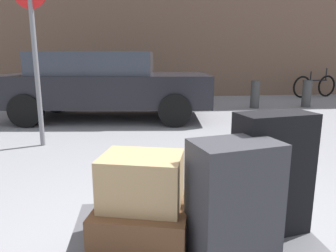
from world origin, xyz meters
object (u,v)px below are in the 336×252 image
object	(u,v)px
suitcase_charcoal_front_right	(233,201)
bollard_kerb_near	(255,95)
suitcase_black_stacked_top	(272,173)
suitcase_brown_rear_right	(143,222)
bicycle_leaning	(315,86)
duffel_bag_tan_topmost_pile	(142,180)
luggage_cart	(191,242)
no_parking_sign	(34,42)
bollard_kerb_mid	(307,94)
parked_car	(105,84)

from	to	relation	value
suitcase_charcoal_front_right	bollard_kerb_near	size ratio (longest dim) A/B	0.82
suitcase_black_stacked_top	suitcase_charcoal_front_right	world-z (taller)	suitcase_black_stacked_top
suitcase_brown_rear_right	bicycle_leaning	world-z (taller)	bicycle_leaning
suitcase_charcoal_front_right	duffel_bag_tan_topmost_pile	distance (m)	0.47
suitcase_brown_rear_right	duffel_bag_tan_topmost_pile	size ratio (longest dim) A/B	1.18
luggage_cart	no_parking_sign	world-z (taller)	no_parking_sign
duffel_bag_tan_topmost_pile	bollard_kerb_mid	size ratio (longest dim) A/B	0.57
suitcase_black_stacked_top	suitcase_charcoal_front_right	distance (m)	0.36
bollard_kerb_near	suitcase_brown_rear_right	bearing A→B (deg)	-116.43
bicycle_leaning	bollard_kerb_near	world-z (taller)	bicycle_leaning
bollard_kerb_near	bollard_kerb_mid	world-z (taller)	same
suitcase_charcoal_front_right	luggage_cart	bearing A→B (deg)	108.93
luggage_cart	duffel_bag_tan_topmost_pile	size ratio (longest dim) A/B	3.28
bicycle_leaning	bollard_kerb_near	distance (m)	3.50
suitcase_black_stacked_top	no_parking_sign	distance (m)	3.95
suitcase_charcoal_front_right	bollard_kerb_mid	distance (m)	7.75
duffel_bag_tan_topmost_pile	no_parking_sign	size ratio (longest dim) A/B	0.17
suitcase_charcoal_front_right	no_parking_sign	xyz separation A→B (m)	(-1.85, 3.43, 0.88)
bicycle_leaning	suitcase_brown_rear_right	bearing A→B (deg)	-125.81
bollard_kerb_mid	suitcase_black_stacked_top	bearing A→B (deg)	-121.51
luggage_cart	no_parking_sign	bearing A→B (deg)	118.06
bollard_kerb_mid	duffel_bag_tan_topmost_pile	bearing A→B (deg)	-125.90
duffel_bag_tan_topmost_pile	no_parking_sign	world-z (taller)	no_parking_sign
luggage_cart	suitcase_charcoal_front_right	xyz separation A→B (m)	(0.15, -0.25, 0.36)
suitcase_black_stacked_top	suitcase_brown_rear_right	bearing A→B (deg)	171.04
bicycle_leaning	no_parking_sign	distance (m)	9.10
parked_car	bollard_kerb_near	size ratio (longest dim) A/B	6.24
duffel_bag_tan_topmost_pile	bicycle_leaning	size ratio (longest dim) A/B	0.24
bicycle_leaning	bollard_kerb_mid	bearing A→B (deg)	-125.53
suitcase_brown_rear_right	parked_car	bearing A→B (deg)	110.41
luggage_cart	bollard_kerb_near	xyz separation A→B (m)	(2.87, 6.28, 0.09)
suitcase_black_stacked_top	duffel_bag_tan_topmost_pile	bearing A→B (deg)	171.04
parked_car	bollard_kerb_near	world-z (taller)	parked_car
duffel_bag_tan_topmost_pile	parked_car	bearing A→B (deg)	111.64
suitcase_black_stacked_top	bicycle_leaning	xyz separation A→B (m)	(5.30, 8.32, -0.31)
parked_car	bicycle_leaning	bearing A→B (deg)	24.55
suitcase_black_stacked_top	bollard_kerb_near	world-z (taller)	suitcase_black_stacked_top
suitcase_black_stacked_top	bollard_kerb_mid	size ratio (longest dim) A/B	0.95
duffel_bag_tan_topmost_pile	bollard_kerb_mid	distance (m)	7.83
bollard_kerb_mid	no_parking_sign	xyz separation A→B (m)	(-6.01, -3.10, 1.16)
bollard_kerb_near	no_parking_sign	size ratio (longest dim) A/B	0.29
suitcase_brown_rear_right	bicycle_leaning	size ratio (longest dim) A/B	0.28
luggage_cart	suitcase_charcoal_front_right	world-z (taller)	suitcase_charcoal_front_right
duffel_bag_tan_topmost_pile	suitcase_black_stacked_top	bearing A→B (deg)	16.87
duffel_bag_tan_topmost_pile	bollard_kerb_near	distance (m)	7.09
luggage_cart	parked_car	xyz separation A→B (m)	(-0.91, 5.25, 0.49)
bicycle_leaning	duffel_bag_tan_topmost_pile	bearing A→B (deg)	-125.81
parked_car	suitcase_charcoal_front_right	bearing A→B (deg)	-79.04
bollard_kerb_mid	no_parking_sign	distance (m)	6.86
bicycle_leaning	suitcase_black_stacked_top	bearing A→B (deg)	-122.51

